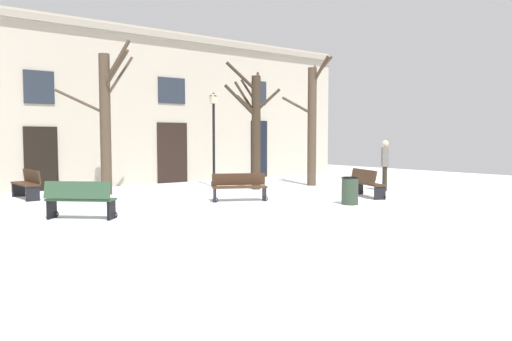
{
  "coord_description": "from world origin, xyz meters",
  "views": [
    {
      "loc": [
        -9.63,
        -10.83,
        1.92
      ],
      "look_at": [
        0.0,
        1.53,
        0.85
      ],
      "focal_mm": 34.42,
      "sensor_mm": 36.0,
      "label": 1
    }
  ],
  "objects_px": {
    "tree_foreground": "(106,120)",
    "bench_far_corner": "(80,199)",
    "bench_back_to_back_left": "(239,187)",
    "litter_bin": "(350,191)",
    "bench_near_center_tree": "(367,183)",
    "tree_left_of_center": "(255,125)",
    "person_by_shop_door": "(385,162)",
    "bench_near_lamp": "(27,184)",
    "tree_near_facade": "(312,123)",
    "streetlamp": "(214,129)"
  },
  "relations": [
    {
      "from": "tree_foreground",
      "to": "bench_far_corner",
      "type": "xyz_separation_m",
      "value": [
        -2.36,
        -4.47,
        -2.03
      ]
    },
    {
      "from": "tree_foreground",
      "to": "bench_back_to_back_left",
      "type": "height_order",
      "value": "tree_foreground"
    },
    {
      "from": "litter_bin",
      "to": "bench_near_center_tree",
      "type": "relative_size",
      "value": 0.48
    },
    {
      "from": "tree_foreground",
      "to": "bench_back_to_back_left",
      "type": "xyz_separation_m",
      "value": [
        2.52,
        -4.08,
        -2.07
      ]
    },
    {
      "from": "tree_left_of_center",
      "to": "tree_foreground",
      "type": "bearing_deg",
      "value": 160.97
    },
    {
      "from": "person_by_shop_door",
      "to": "bench_near_lamp",
      "type": "bearing_deg",
      "value": -74.12
    },
    {
      "from": "tree_near_facade",
      "to": "streetlamp",
      "type": "relative_size",
      "value": 1.38
    },
    {
      "from": "bench_near_center_tree",
      "to": "bench_back_to_back_left",
      "type": "distance_m",
      "value": 4.18
    },
    {
      "from": "bench_near_center_tree",
      "to": "bench_near_lamp",
      "type": "xyz_separation_m",
      "value": [
        -8.71,
        6.27,
        0.01
      ]
    },
    {
      "from": "tree_left_of_center",
      "to": "tree_foreground",
      "type": "xyz_separation_m",
      "value": [
        -4.94,
        1.7,
        0.15
      ]
    },
    {
      "from": "streetlamp",
      "to": "litter_bin",
      "type": "distance_m",
      "value": 6.97
    },
    {
      "from": "litter_bin",
      "to": "person_by_shop_door",
      "type": "distance_m",
      "value": 4.16
    },
    {
      "from": "tree_near_facade",
      "to": "bench_near_center_tree",
      "type": "height_order",
      "value": "tree_near_facade"
    },
    {
      "from": "tree_near_facade",
      "to": "bench_far_corner",
      "type": "xyz_separation_m",
      "value": [
        -9.96,
        -2.49,
        -2.03
      ]
    },
    {
      "from": "litter_bin",
      "to": "bench_far_corner",
      "type": "distance_m",
      "value": 7.25
    },
    {
      "from": "bench_near_center_tree",
      "to": "tree_near_facade",
      "type": "bearing_deg",
      "value": 4.32
    },
    {
      "from": "tree_foreground",
      "to": "bench_back_to_back_left",
      "type": "relative_size",
      "value": 3.09
    },
    {
      "from": "bench_near_center_tree",
      "to": "bench_near_lamp",
      "type": "relative_size",
      "value": 0.95
    },
    {
      "from": "person_by_shop_door",
      "to": "streetlamp",
      "type": "bearing_deg",
      "value": -98.79
    },
    {
      "from": "tree_near_facade",
      "to": "person_by_shop_door",
      "type": "relative_size",
      "value": 2.77
    },
    {
      "from": "bench_near_center_tree",
      "to": "person_by_shop_door",
      "type": "distance_m",
      "value": 2.23
    },
    {
      "from": "bench_far_corner",
      "to": "bench_near_lamp",
      "type": "bearing_deg",
      "value": -46.58
    },
    {
      "from": "tree_near_facade",
      "to": "streetlamp",
      "type": "distance_m",
      "value": 3.89
    },
    {
      "from": "streetlamp",
      "to": "litter_bin",
      "type": "xyz_separation_m",
      "value": [
        0.24,
        -6.72,
        -1.84
      ]
    },
    {
      "from": "tree_foreground",
      "to": "bench_near_lamp",
      "type": "xyz_separation_m",
      "value": [
        -2.39,
        0.47,
        -2.03
      ]
    },
    {
      "from": "bench_back_to_back_left",
      "to": "bench_near_lamp",
      "type": "bearing_deg",
      "value": 164.06
    },
    {
      "from": "bench_back_to_back_left",
      "to": "bench_near_center_tree",
      "type": "bearing_deg",
      "value": 2.54
    },
    {
      "from": "tree_foreground",
      "to": "bench_near_lamp",
      "type": "bearing_deg",
      "value": 168.91
    },
    {
      "from": "bench_near_center_tree",
      "to": "bench_far_corner",
      "type": "relative_size",
      "value": 1.11
    },
    {
      "from": "tree_left_of_center",
      "to": "bench_near_lamp",
      "type": "bearing_deg",
      "value": 163.49
    },
    {
      "from": "tree_near_facade",
      "to": "bench_far_corner",
      "type": "relative_size",
      "value": 3.43
    },
    {
      "from": "bench_near_lamp",
      "to": "tree_near_facade",
      "type": "bearing_deg",
      "value": 73.87
    },
    {
      "from": "person_by_shop_door",
      "to": "tree_near_facade",
      "type": "bearing_deg",
      "value": -123.6
    },
    {
      "from": "tree_left_of_center",
      "to": "bench_back_to_back_left",
      "type": "height_order",
      "value": "tree_left_of_center"
    },
    {
      "from": "tree_left_of_center",
      "to": "streetlamp",
      "type": "bearing_deg",
      "value": 109.39
    },
    {
      "from": "streetlamp",
      "to": "person_by_shop_door",
      "type": "distance_m",
      "value": 6.56
    },
    {
      "from": "tree_foreground",
      "to": "bench_back_to_back_left",
      "type": "distance_m",
      "value": 5.22
    },
    {
      "from": "tree_near_facade",
      "to": "bench_near_lamp",
      "type": "bearing_deg",
      "value": 166.2
    },
    {
      "from": "tree_near_facade",
      "to": "bench_far_corner",
      "type": "distance_m",
      "value": 10.46
    },
    {
      "from": "tree_left_of_center",
      "to": "tree_foreground",
      "type": "relative_size",
      "value": 0.91
    },
    {
      "from": "bench_near_lamp",
      "to": "person_by_shop_door",
      "type": "height_order",
      "value": "person_by_shop_door"
    },
    {
      "from": "tree_left_of_center",
      "to": "litter_bin",
      "type": "xyz_separation_m",
      "value": [
        -0.39,
        -4.94,
        -1.95
      ]
    },
    {
      "from": "bench_back_to_back_left",
      "to": "person_by_shop_door",
      "type": "bearing_deg",
      "value": 18.12
    },
    {
      "from": "tree_near_facade",
      "to": "tree_left_of_center",
      "type": "bearing_deg",
      "value": 174.0
    },
    {
      "from": "streetlamp",
      "to": "bench_back_to_back_left",
      "type": "distance_m",
      "value": 4.88
    },
    {
      "from": "tree_left_of_center",
      "to": "streetlamp",
      "type": "xyz_separation_m",
      "value": [
        -0.63,
        1.79,
        -0.11
      ]
    },
    {
      "from": "tree_near_facade",
      "to": "streetlamp",
      "type": "bearing_deg",
      "value": 147.82
    },
    {
      "from": "litter_bin",
      "to": "bench_back_to_back_left",
      "type": "xyz_separation_m",
      "value": [
        -2.04,
        2.56,
        0.04
      ]
    },
    {
      "from": "streetlamp",
      "to": "tree_left_of_center",
      "type": "bearing_deg",
      "value": -70.61
    },
    {
      "from": "tree_left_of_center",
      "to": "litter_bin",
      "type": "bearing_deg",
      "value": -94.47
    }
  ]
}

